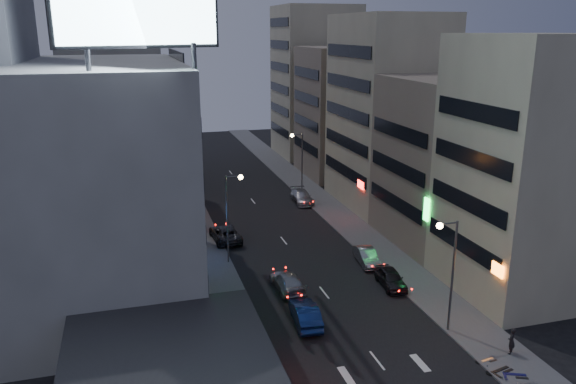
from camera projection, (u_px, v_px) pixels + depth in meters
name	position (u px, v px, depth m)	size (l,w,h in m)	color
sidewalk_left	(198.00, 234.00, 57.52)	(4.00, 120.00, 0.12)	#4C4C4F
sidewalk_right	(344.00, 220.00, 61.78)	(4.00, 120.00, 0.12)	#4C4C4F
white_building	(93.00, 181.00, 43.41)	(14.00, 24.00, 18.00)	#A6A7A2
shophouse_near	(527.00, 169.00, 42.89)	(10.00, 11.00, 20.00)	beige
shophouse_mid	(449.00, 162.00, 54.19)	(11.00, 12.00, 16.00)	gray
shophouse_far	(387.00, 112.00, 65.22)	(10.00, 14.00, 22.00)	beige
far_left_a	(115.00, 119.00, 66.60)	(11.00, 10.00, 20.00)	#A6A7A2
far_left_b	(113.00, 124.00, 79.16)	(12.00, 10.00, 15.00)	gray
far_right_a	(343.00, 112.00, 79.75)	(11.00, 12.00, 18.00)	gray
far_right_b	(315.00, 82.00, 91.97)	(12.00, 12.00, 24.00)	beige
billboard	(139.00, 4.00, 31.70)	(9.52, 3.75, 6.20)	#595B60
street_lamp_right_near	(449.00, 260.00, 37.60)	(1.60, 0.44, 8.02)	#595B60
street_lamp_left	(231.00, 206.00, 49.22)	(1.60, 0.44, 8.02)	#595B60
street_lamp_right_far	(299.00, 156.00, 68.98)	(1.60, 0.44, 8.02)	#595B60
parked_car_right_near	(391.00, 278.00, 45.82)	(1.72, 4.27, 1.45)	#232227
parked_car_right_mid	(367.00, 256.00, 50.29)	(1.47, 4.21, 1.39)	#989B9F
parked_car_left	(225.00, 234.00, 55.76)	(2.49, 5.41, 1.50)	#26262B
parked_car_right_far	(302.00, 197.00, 68.11)	(2.08, 5.12, 1.49)	#ABAEB4
road_car_blue	(305.00, 314.00, 39.97)	(1.64, 4.70, 1.55)	navy
road_car_silver	(288.00, 282.00, 45.09)	(2.04, 5.01, 1.45)	#9FA4A7
person	(512.00, 341.00, 36.03)	(0.65, 0.43, 1.79)	black
scooter_black_a	(537.00, 379.00, 32.76)	(1.63, 0.54, 0.99)	black
scooter_silver_a	(536.00, 374.00, 33.20)	(1.71, 0.57, 1.05)	#AFB1B7
scooter_blue	(527.00, 365.00, 33.87)	(2.03, 0.68, 1.24)	navy
scooter_black_b	(507.00, 357.00, 34.74)	(2.02, 0.67, 1.23)	black
scooter_silver_b	(493.00, 350.00, 35.71)	(1.62, 0.54, 0.99)	#A2A5AA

